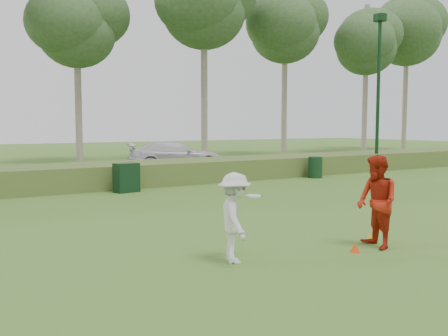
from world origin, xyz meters
TOP-DOWN VIEW (x-y plane):
  - ground at (0.00, 0.00)m, footprint 120.00×120.00m
  - reed_strip at (0.00, 12.00)m, footprint 80.00×3.00m
  - park_road at (0.00, 17.00)m, footprint 80.00×6.00m
  - lamp_post at (14.00, 11.00)m, footprint 0.70×0.70m
  - tree_4 at (2.00, 24.50)m, footprint 6.24×6.24m
  - tree_5 at (10.00, 22.50)m, footprint 7.28×7.28m
  - tree_6 at (18.00, 23.80)m, footprint 7.02×7.02m
  - tree_7 at (26.00, 22.80)m, footprint 6.50×6.50m
  - tree_8 at (33.00, 24.20)m, footprint 8.06×8.06m
  - player_white at (-2.21, 0.11)m, footprint 1.00×1.19m
  - player_red at (0.75, -0.51)m, footprint 0.93×1.06m
  - cone_orange at (0.12, -0.55)m, footprint 0.18×0.18m
  - cone_yellow at (1.02, -0.13)m, footprint 0.19×0.19m
  - utility_cabinet at (-0.47, 9.93)m, footprint 0.92×0.65m
  - trash_bin at (8.71, 9.98)m, footprint 0.70×0.70m
  - car_right at (4.99, 16.84)m, footprint 5.48×3.53m

SIDE VIEW (x-z plane):
  - ground at x=0.00m, z-range 0.00..0.00m
  - park_road at x=0.00m, z-range 0.00..0.06m
  - cone_orange at x=0.12m, z-range 0.00..0.20m
  - cone_yellow at x=1.02m, z-range 0.00..0.20m
  - reed_strip at x=0.00m, z-range 0.00..0.90m
  - trash_bin at x=8.71m, z-range 0.00..0.97m
  - utility_cabinet at x=-0.47m, z-range 0.00..1.06m
  - car_right at x=4.99m, z-range 0.06..1.54m
  - player_white at x=-2.21m, z-range 0.00..1.61m
  - player_red at x=0.75m, z-range 0.00..1.86m
  - lamp_post at x=14.00m, z-range 1.51..9.68m
  - tree_4 at x=2.00m, z-range 2.84..14.34m
  - tree_7 at x=26.00m, z-range 3.09..15.59m
  - tree_6 at x=18.00m, z-range 3.35..16.85m
  - tree_5 at x=10.00m, z-range 3.47..17.47m
  - tree_8 at x=33.00m, z-range 3.73..18.73m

